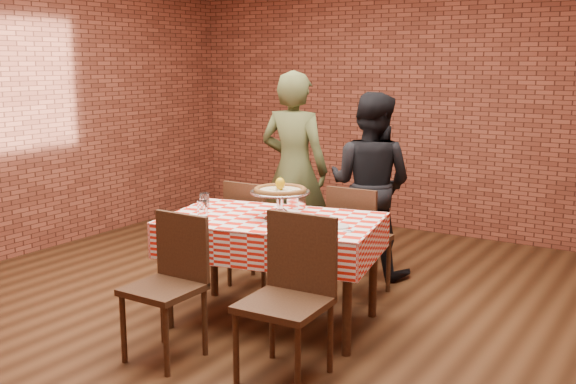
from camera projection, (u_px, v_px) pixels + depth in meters
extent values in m
plane|color=black|center=(255.00, 315.00, 4.88)|extent=(6.00, 6.00, 0.00)
plane|color=#612B1D|center=(416.00, 96.00, 7.09)|extent=(5.50, 0.00, 5.50)
cube|color=#422917|center=(273.00, 271.00, 4.69)|extent=(1.57, 1.13, 0.75)
cylinder|color=#C4B78D|center=(280.00, 191.00, 4.56)|extent=(0.40, 0.40, 0.03)
ellipsoid|color=#E1B10A|center=(280.00, 184.00, 4.55)|extent=(0.07, 0.07, 0.09)
cylinder|color=white|center=(202.00, 209.00, 4.62)|extent=(0.08, 0.08, 0.11)
cylinder|color=white|center=(205.00, 201.00, 4.89)|extent=(0.08, 0.08, 0.11)
cylinder|color=white|center=(338.00, 226.00, 4.34)|extent=(0.18, 0.18, 0.01)
cube|color=white|center=(347.00, 231.00, 4.23)|extent=(0.06, 0.04, 0.00)
cube|color=white|center=(350.00, 231.00, 4.25)|extent=(0.05, 0.04, 0.00)
cube|color=silver|center=(296.00, 198.00, 4.89)|extent=(0.12, 0.10, 0.15)
imported|color=#464C29|center=(294.00, 170.00, 5.95)|extent=(0.67, 0.48, 1.74)
imported|color=black|center=(370.00, 185.00, 5.71)|extent=(0.78, 0.61, 1.56)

